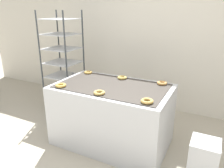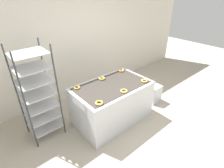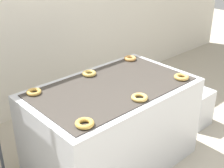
# 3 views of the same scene
# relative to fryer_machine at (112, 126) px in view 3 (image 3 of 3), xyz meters

# --- Properties ---
(fryer_machine) EXTENTS (1.49, 0.91, 0.83)m
(fryer_machine) POSITION_rel_fryer_machine_xyz_m (0.00, 0.00, 0.00)
(fryer_machine) COLOR silver
(fryer_machine) RESTS_ON ground_plane
(glaze_bin) EXTENTS (0.30, 0.30, 0.43)m
(glaze_bin) POSITION_rel_fryer_machine_xyz_m (1.19, -0.14, -0.20)
(glaze_bin) COLOR silver
(glaze_bin) RESTS_ON ground_plane
(donut_near_left) EXTENTS (0.13, 0.13, 0.03)m
(donut_near_left) POSITION_rel_fryer_machine_xyz_m (-0.56, -0.33, 0.43)
(donut_near_left) COLOR gold
(donut_near_left) RESTS_ON fryer_machine
(donut_near_center) EXTENTS (0.13, 0.13, 0.03)m
(donut_near_center) POSITION_rel_fryer_machine_xyz_m (-0.00, -0.33, 0.43)
(donut_near_center) COLOR tan
(donut_near_center) RESTS_ON fryer_machine
(donut_near_right) EXTENTS (0.14, 0.14, 0.04)m
(donut_near_right) POSITION_rel_fryer_machine_xyz_m (0.57, -0.32, 0.43)
(donut_near_right) COLOR tan
(donut_near_right) RESTS_ON fryer_machine
(donut_far_left) EXTENTS (0.12, 0.12, 0.03)m
(donut_far_left) POSITION_rel_fryer_machine_xyz_m (-0.57, 0.33, 0.43)
(donut_far_left) COLOR gold
(donut_far_left) RESTS_ON fryer_machine
(donut_far_center) EXTENTS (0.13, 0.13, 0.03)m
(donut_far_center) POSITION_rel_fryer_machine_xyz_m (-0.00, 0.32, 0.43)
(donut_far_center) COLOR tan
(donut_far_center) RESTS_ON fryer_machine
(donut_far_right) EXTENTS (0.13, 0.13, 0.04)m
(donut_far_right) POSITION_rel_fryer_machine_xyz_m (0.56, 0.33, 0.43)
(donut_far_right) COLOR tan
(donut_far_right) RESTS_ON fryer_machine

